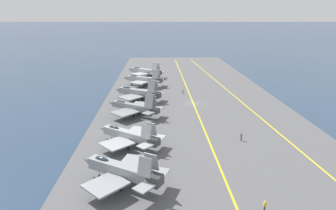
# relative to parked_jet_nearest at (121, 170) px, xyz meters

# --- Properties ---
(ground_plane) EXTENTS (2000.00, 2000.00, 0.00)m
(ground_plane) POSITION_rel_parked_jet_nearest_xyz_m (44.43, -16.67, -3.14)
(ground_plane) COLOR navy
(carrier_deck) EXTENTS (197.86, 54.47, 0.40)m
(carrier_deck) POSITION_rel_parked_jet_nearest_xyz_m (44.43, -16.67, -2.94)
(carrier_deck) COLOR #565659
(carrier_deck) RESTS_ON ground
(deck_stripe_foul_line) EXTENTS (177.71, 12.08, 0.01)m
(deck_stripe_foul_line) POSITION_rel_parked_jet_nearest_xyz_m (44.43, -31.65, -2.74)
(deck_stripe_foul_line) COLOR yellow
(deck_stripe_foul_line) RESTS_ON carrier_deck
(deck_stripe_centerline) EXTENTS (178.07, 0.36, 0.01)m
(deck_stripe_centerline) POSITION_rel_parked_jet_nearest_xyz_m (44.43, -16.67, -2.74)
(deck_stripe_centerline) COLOR yellow
(deck_stripe_centerline) RESTS_ON carrier_deck
(parked_jet_nearest) EXTENTS (13.26, 14.80, 6.45)m
(parked_jet_nearest) POSITION_rel_parked_jet_nearest_xyz_m (0.00, 0.00, 0.00)
(parked_jet_nearest) COLOR gray
(parked_jet_nearest) RESTS_ON carrier_deck
(parked_jet_second) EXTENTS (13.21, 14.77, 5.81)m
(parked_jet_second) POSITION_rel_parked_jet_nearest_xyz_m (15.04, 0.16, -0.49)
(parked_jet_second) COLOR #9EA3A8
(parked_jet_second) RESTS_ON carrier_deck
(parked_jet_third) EXTENTS (13.59, 15.74, 6.52)m
(parked_jet_third) POSITION_rel_parked_jet_nearest_xyz_m (33.88, 0.45, -0.34)
(parked_jet_third) COLOR gray
(parked_jet_third) RESTS_ON carrier_deck
(parked_jet_fourth) EXTENTS (13.77, 16.29, 6.69)m
(parked_jet_fourth) POSITION_rel_parked_jet_nearest_xyz_m (48.95, 0.33, -0.30)
(parked_jet_fourth) COLOR gray
(parked_jet_fourth) RESTS_ON carrier_deck
(parked_jet_fifth) EXTENTS (12.51, 15.96, 6.43)m
(parked_jet_fifth) POSITION_rel_parked_jet_nearest_xyz_m (67.99, -0.63, -0.18)
(parked_jet_fifth) COLOR #9EA3A8
(parked_jet_fifth) RESTS_ON carrier_deck
(parked_jet_sixth) EXTENTS (13.81, 16.30, 6.59)m
(parked_jet_sixth) POSITION_rel_parked_jet_nearest_xyz_m (84.24, -0.58, -0.18)
(parked_jet_sixth) COLOR #A8AAAF
(parked_jet_sixth) RESTS_ON carrier_deck
(crew_blue_vest) EXTENTS (0.40, 0.28, 1.65)m
(crew_blue_vest) POSITION_rel_parked_jet_nearest_xyz_m (56.15, -14.51, -1.84)
(crew_blue_vest) COLOR #232328
(crew_blue_vest) RESTS_ON carrier_deck
(crew_brown_vest) EXTENTS (0.45, 0.45, 1.76)m
(crew_brown_vest) POSITION_rel_parked_jet_nearest_xyz_m (16.53, -23.54, -1.78)
(crew_brown_vest) COLOR #383328
(crew_brown_vest) RESTS_ON carrier_deck
(crew_yellow_vest) EXTENTS (0.27, 0.39, 1.74)m
(crew_yellow_vest) POSITION_rel_parked_jet_nearest_xyz_m (-7.23, -20.22, -1.79)
(crew_yellow_vest) COLOR #383328
(crew_yellow_vest) RESTS_ON carrier_deck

